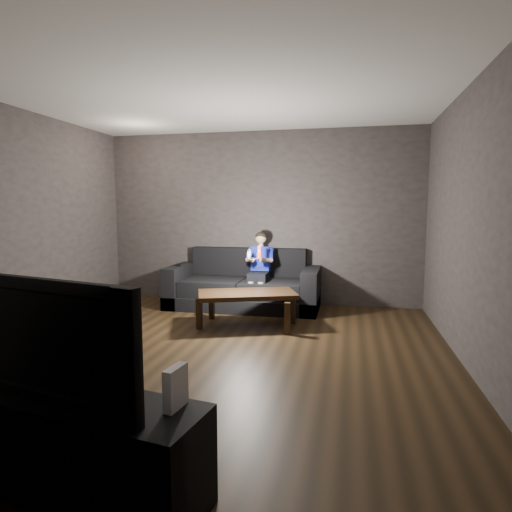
% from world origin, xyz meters
% --- Properties ---
extents(floor, '(5.00, 5.00, 0.00)m').
position_xyz_m(floor, '(0.00, 0.00, 0.00)').
color(floor, black).
rests_on(floor, ground).
extents(back_wall, '(5.00, 0.04, 2.70)m').
position_xyz_m(back_wall, '(0.00, 2.50, 1.35)').
color(back_wall, '#342E2C').
rests_on(back_wall, ground).
extents(front_wall, '(5.00, 0.04, 2.70)m').
position_xyz_m(front_wall, '(0.00, -2.50, 1.35)').
color(front_wall, '#342E2C').
rests_on(front_wall, ground).
extents(left_wall, '(0.04, 5.00, 2.70)m').
position_xyz_m(left_wall, '(-2.50, 0.00, 1.35)').
color(left_wall, '#342E2C').
rests_on(left_wall, ground).
extents(right_wall, '(0.04, 5.00, 2.70)m').
position_xyz_m(right_wall, '(2.50, 0.00, 1.35)').
color(right_wall, '#342E2C').
rests_on(right_wall, ground).
extents(ceiling, '(5.00, 5.00, 0.02)m').
position_xyz_m(ceiling, '(0.00, 0.00, 2.70)').
color(ceiling, silver).
rests_on(ceiling, back_wall).
extents(sofa, '(2.27, 0.98, 0.88)m').
position_xyz_m(sofa, '(-0.15, 2.08, 0.29)').
color(sofa, black).
rests_on(sofa, floor).
extents(child, '(0.41, 0.50, 1.01)m').
position_xyz_m(child, '(0.10, 2.01, 0.70)').
color(child, black).
rests_on(child, sofa).
extents(wii_remote_red, '(0.05, 0.07, 0.18)m').
position_xyz_m(wii_remote_red, '(0.18, 1.62, 0.90)').
color(wii_remote_red, red).
rests_on(wii_remote_red, child).
extents(nunchuk_white, '(0.07, 0.10, 0.15)m').
position_xyz_m(nunchuk_white, '(0.04, 1.62, 0.87)').
color(nunchuk_white, silver).
rests_on(nunchuk_white, child).
extents(wii_remote_black, '(0.08, 0.17, 0.03)m').
position_xyz_m(wii_remote_black, '(-1.18, 1.99, 0.64)').
color(wii_remote_black, black).
rests_on(wii_remote_black, sofa).
extents(coffee_table, '(1.36, 1.00, 0.44)m').
position_xyz_m(coffee_table, '(0.14, 1.05, 0.38)').
color(coffee_table, black).
rests_on(coffee_table, floor).
extents(media_console, '(1.53, 0.66, 0.53)m').
position_xyz_m(media_console, '(-0.00, -2.27, 0.26)').
color(media_console, black).
rests_on(media_console, floor).
extents(tv, '(1.11, 0.39, 0.64)m').
position_xyz_m(tv, '(-0.00, -2.27, 0.85)').
color(tv, black).
rests_on(tv, media_console).
extents(wii_console, '(0.07, 0.17, 0.21)m').
position_xyz_m(wii_console, '(0.58, -2.27, 0.63)').
color(wii_console, silver).
rests_on(wii_console, media_console).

